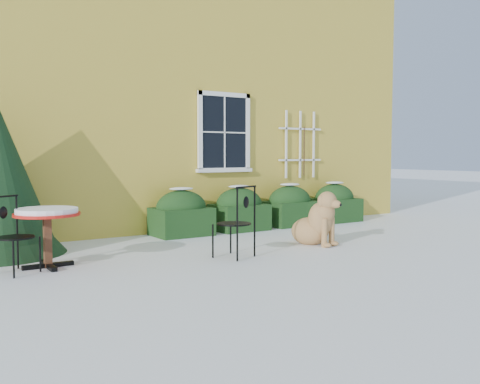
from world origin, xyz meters
TOP-DOWN VIEW (x-y plane):
  - ground at (0.00, 0.00)m, footprint 80.00×80.00m
  - house at (0.00, 7.00)m, footprint 12.40×8.40m
  - hedge_row at (1.65, 2.55)m, footprint 4.95×0.80m
  - bistro_table at (-3.12, 0.96)m, footprint 0.87×0.87m
  - patio_chair_near at (-0.61, 0.16)m, footprint 0.61×0.61m
  - patio_chair_far at (-3.57, 0.86)m, footprint 0.60×0.60m
  - dog at (1.12, 0.35)m, footprint 0.73×1.05m

SIDE VIEW (x-z plane):
  - ground at x=0.00m, z-range 0.00..0.00m
  - dog at x=1.12m, z-range -0.09..0.84m
  - hedge_row at x=1.65m, z-range -0.05..0.86m
  - patio_chair_far at x=-3.57m, z-range 0.00..0.99m
  - patio_chair_near at x=-0.61m, z-range 0.00..1.07m
  - bistro_table at x=-3.12m, z-range 0.27..1.07m
  - house at x=0.00m, z-range 0.02..6.42m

